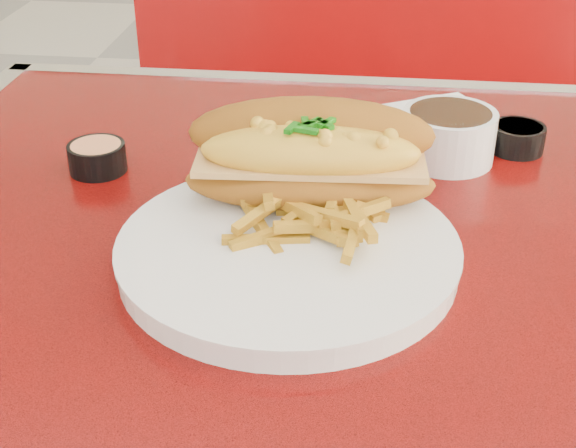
# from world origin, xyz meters

# --- Properties ---
(diner_table) EXTENTS (1.23, 0.83, 0.77)m
(diner_table) POSITION_xyz_m (0.00, 0.00, 0.61)
(diner_table) COLOR red
(diner_table) RESTS_ON ground
(booth_bench_far) EXTENTS (1.20, 0.51, 0.90)m
(booth_bench_far) POSITION_xyz_m (0.00, 0.81, 0.29)
(booth_bench_far) COLOR maroon
(booth_bench_far) RESTS_ON ground
(dinner_plate) EXTENTS (0.36, 0.36, 0.02)m
(dinner_plate) POSITION_xyz_m (-0.16, -0.06, 0.78)
(dinner_plate) COLOR white
(dinner_plate) RESTS_ON diner_table
(mac_hoagie) EXTENTS (0.24, 0.13, 0.10)m
(mac_hoagie) POSITION_xyz_m (-0.15, 0.02, 0.83)
(mac_hoagie) COLOR #A2621A
(mac_hoagie) RESTS_ON dinner_plate
(fries_pile) EXTENTS (0.12, 0.11, 0.03)m
(fries_pile) POSITION_xyz_m (-0.14, -0.03, 0.81)
(fries_pile) COLOR gold
(fries_pile) RESTS_ON dinner_plate
(fork) EXTENTS (0.05, 0.16, 0.00)m
(fork) POSITION_xyz_m (-0.08, -0.05, 0.79)
(fork) COLOR silver
(fork) RESTS_ON dinner_plate
(gravy_ramekin) EXTENTS (0.13, 0.13, 0.06)m
(gravy_ramekin) POSITION_xyz_m (-0.01, 0.17, 0.80)
(gravy_ramekin) COLOR white
(gravy_ramekin) RESTS_ON diner_table
(sauce_cup_left) EXTENTS (0.07, 0.07, 0.03)m
(sauce_cup_left) POSITION_xyz_m (-0.38, 0.09, 0.79)
(sauce_cup_left) COLOR black
(sauce_cup_left) RESTS_ON diner_table
(sauce_cup_right) EXTENTS (0.07, 0.07, 0.03)m
(sauce_cup_right) POSITION_xyz_m (0.07, 0.20, 0.79)
(sauce_cup_right) COLOR black
(sauce_cup_right) RESTS_ON diner_table
(paper_napkin) EXTENTS (0.18, 0.18, 0.00)m
(paper_napkin) POSITION_xyz_m (-0.01, 0.27, 0.77)
(paper_napkin) COLOR white
(paper_napkin) RESTS_ON diner_table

